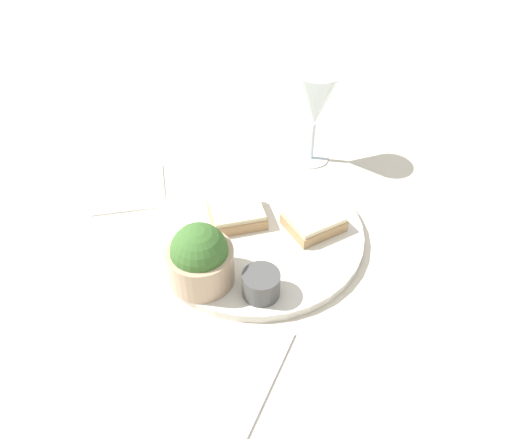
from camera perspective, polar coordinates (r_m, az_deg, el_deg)
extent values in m
plane|color=beige|center=(0.78, 0.00, -1.83)|extent=(4.00, 4.00, 0.00)
cylinder|color=silver|center=(0.78, 0.00, -1.46)|extent=(0.33, 0.33, 0.01)
cylinder|color=tan|center=(0.69, -6.32, -5.20)|extent=(0.09, 0.09, 0.05)
sphere|color=#3D6B2D|center=(0.67, -6.49, -3.62)|extent=(0.08, 0.08, 0.08)
cylinder|color=#4C4C4C|center=(0.67, 0.78, -7.39)|extent=(0.05, 0.05, 0.04)
cylinder|color=beige|center=(0.66, 0.79, -6.67)|extent=(0.04, 0.04, 0.01)
cube|color=tan|center=(0.78, 6.56, -0.19)|extent=(0.10, 0.10, 0.02)
cube|color=beige|center=(0.77, 6.63, 0.52)|extent=(0.10, 0.09, 0.01)
cube|color=tan|center=(0.78, -2.21, 0.48)|extent=(0.10, 0.09, 0.02)
cube|color=beige|center=(0.78, -2.23, 1.20)|extent=(0.09, 0.08, 0.01)
cylinder|color=silver|center=(0.95, 6.29, 7.05)|extent=(0.06, 0.06, 0.01)
cylinder|color=silver|center=(0.92, 6.46, 8.94)|extent=(0.01, 0.01, 0.07)
cone|color=silver|center=(0.88, 6.89, 13.49)|extent=(0.08, 0.08, 0.10)
cube|color=white|center=(0.90, -14.39, 3.51)|extent=(0.14, 0.14, 0.01)
cube|color=silver|center=(0.62, 0.89, -18.47)|extent=(0.08, 0.15, 0.01)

